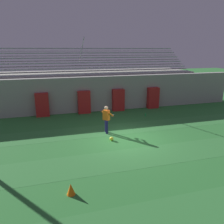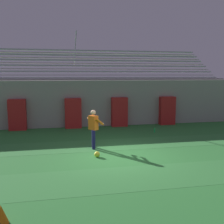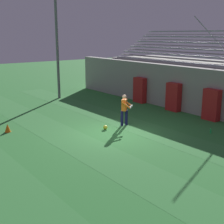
{
  "view_description": "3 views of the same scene",
  "coord_description": "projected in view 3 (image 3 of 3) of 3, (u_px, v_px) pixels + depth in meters",
  "views": [
    {
      "loc": [
        -3.8,
        -10.64,
        4.88
      ],
      "look_at": [
        -0.38,
        1.52,
        1.24
      ],
      "focal_mm": 35.0,
      "sensor_mm": 36.0,
      "label": 1
    },
    {
      "loc": [
        -2.11,
        -9.49,
        3.13
      ],
      "look_at": [
        0.06,
        1.5,
        1.54
      ],
      "focal_mm": 42.0,
      "sensor_mm": 36.0,
      "label": 2
    },
    {
      "loc": [
        11.51,
        -8.9,
        4.75
      ],
      "look_at": [
        -0.71,
        0.52,
        0.88
      ],
      "focal_mm": 50.0,
      "sensor_mm": 36.0,
      "label": 3
    }
  ],
  "objects": [
    {
      "name": "floodlight_pole",
      "position": [
        56.0,
        29.0,
        22.57
      ],
      "size": [
        0.9,
        0.36,
        8.11
      ],
      "color": "slate",
      "rests_on": "ground"
    },
    {
      "name": "turf_stripe_mid",
      "position": [
        76.0,
        142.0,
        14.04
      ],
      "size": [
        28.0,
        1.96,
        0.01
      ],
      "primitive_type": "cube",
      "color": "#337A38",
      "rests_on": "ground"
    },
    {
      "name": "turf_stripe_far",
      "position": [
        140.0,
        127.0,
        16.35
      ],
      "size": [
        28.0,
        1.96,
        0.01
      ],
      "primitive_type": "cube",
      "color": "#337A38",
      "rests_on": "ground"
    },
    {
      "name": "traffic_cone",
      "position": [
        8.0,
        128.0,
        15.49
      ],
      "size": [
        0.3,
        0.3,
        0.42
      ],
      "primitive_type": "cone",
      "color": "orange",
      "rests_on": "ground"
    },
    {
      "name": "bleacher_stand",
      "position": [
        224.0,
        85.0,
        20.35
      ],
      "size": [
        18.0,
        4.75,
        5.83
      ],
      "color": "#999691",
      "rests_on": "ground"
    },
    {
      "name": "back_wall",
      "position": [
        198.0,
        91.0,
        18.78
      ],
      "size": [
        24.0,
        0.6,
        2.8
      ],
      "primitive_type": "cube",
      "color": "#999691",
      "rests_on": "ground"
    },
    {
      "name": "goalkeeper",
      "position": [
        125.0,
        108.0,
        16.44
      ],
      "size": [
        0.73,
        0.74,
        1.67
      ],
      "color": "#19194C",
      "rests_on": "ground"
    },
    {
      "name": "ground_plane",
      "position": [
        113.0,
        134.0,
        15.27
      ],
      "size": [
        80.0,
        80.0,
        0.0
      ],
      "primitive_type": "plane",
      "color": "#2D7533"
    },
    {
      "name": "padding_pillar_gate_left",
      "position": [
        173.0,
        97.0,
        19.66
      ],
      "size": [
        0.96,
        0.44,
        1.77
      ],
      "primitive_type": "cube",
      "color": "#B21E1E",
      "rests_on": "ground"
    },
    {
      "name": "soccer_ball",
      "position": [
        105.0,
        127.0,
        15.94
      ],
      "size": [
        0.22,
        0.22,
        0.22
      ],
      "primitive_type": "sphere",
      "color": "yellow",
      "rests_on": "ground"
    },
    {
      "name": "padding_pillar_far_left",
      "position": [
        140.0,
        90.0,
        22.06
      ],
      "size": [
        0.96,
        0.44,
        1.77
      ],
      "primitive_type": "cube",
      "color": "#B21E1E",
      "rests_on": "ground"
    },
    {
      "name": "water_bottle",
      "position": [
        211.0,
        131.0,
        15.29
      ],
      "size": [
        0.07,
        0.07,
        0.24
      ],
      "primitive_type": "cylinder",
      "color": "green",
      "rests_on": "ground"
    },
    {
      "name": "padding_pillar_gate_right",
      "position": [
        211.0,
        105.0,
        17.5
      ],
      "size": [
        0.96,
        0.44,
        1.77
      ],
      "primitive_type": "cube",
      "color": "#B21E1E",
      "rests_on": "ground"
    }
  ]
}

